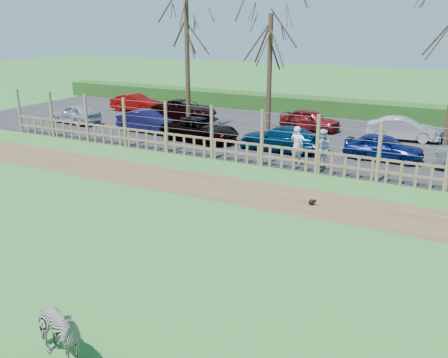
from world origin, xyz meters
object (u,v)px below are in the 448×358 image
at_px(tree_mid, 270,46).
at_px(visitor_b, 322,149).
at_px(tree_left, 187,31).
at_px(visitor_a, 297,145).
at_px(car_2, 200,129).
at_px(car_1, 147,121).
at_px(car_8, 185,109).
at_px(car_4, 384,147).
at_px(zebra, 55,333).
at_px(crow, 312,202).
at_px(car_10, 310,120).
at_px(car_11, 403,129).
at_px(car_3, 281,138).
at_px(car_0, 76,114).
at_px(car_7, 136,103).

xyz_separation_m(tree_mid, visitor_b, (4.47, -4.74, -3.96)).
relative_size(tree_left, tree_mid, 1.15).
relative_size(visitor_a, car_2, 0.40).
relative_size(tree_left, visitor_a, 4.57).
relative_size(tree_mid, car_1, 1.87).
relative_size(visitor_b, car_8, 0.40).
height_order(car_4, car_8, same).
bearing_deg(zebra, visitor_a, 12.16).
xyz_separation_m(visitor_a, crow, (2.20, -4.52, -0.79)).
height_order(tree_left, visitor_a, tree_left).
bearing_deg(crow, visitor_b, 103.35).
bearing_deg(car_10, car_2, 147.45).
distance_m(tree_mid, car_11, 8.32).
relative_size(car_2, car_11, 1.19).
relative_size(car_4, car_8, 0.82).
distance_m(visitor_a, car_11, 7.87).
bearing_deg(car_10, visitor_a, -159.43).
bearing_deg(tree_mid, car_1, -161.71).
xyz_separation_m(car_3, car_8, (-8.59, 4.91, 0.00)).
xyz_separation_m(visitor_a, car_0, (-15.26, 2.46, -0.26)).
bearing_deg(car_11, tree_left, 100.05).
distance_m(tree_mid, car_10, 5.19).
xyz_separation_m(tree_left, car_1, (-2.09, -1.18, -4.98)).
height_order(tree_left, car_8, tree_left).
bearing_deg(car_7, zebra, -146.32).
height_order(tree_left, car_4, tree_left).
relative_size(car_0, car_8, 0.82).
distance_m(visitor_a, car_10, 7.47).
bearing_deg(car_4, car_1, 90.45).
distance_m(tree_mid, car_8, 8.32).
xyz_separation_m(tree_left, car_8, (-2.30, 3.26, -4.98)).
height_order(car_1, car_2, same).
bearing_deg(car_4, crow, 171.58).
bearing_deg(car_7, tree_left, -120.46).
xyz_separation_m(car_0, car_3, (13.72, -0.44, 0.00)).
distance_m(visitor_a, car_8, 12.27).
height_order(car_1, car_7, same).
bearing_deg(car_1, visitor_a, -99.20).
distance_m(tree_left, visitor_a, 9.84).
relative_size(car_3, car_7, 1.14).
relative_size(crow, car_2, 0.07).
bearing_deg(zebra, car_3, 17.08).
bearing_deg(tree_mid, zebra, -78.75).
xyz_separation_m(visitor_b, car_3, (-2.68, 2.08, -0.26)).
height_order(car_0, car_10, same).
xyz_separation_m(zebra, car_4, (2.72, 17.36, 0.01)).
bearing_deg(tree_mid, car_0, -169.50).
bearing_deg(visitor_b, tree_left, -33.88).
bearing_deg(car_10, car_1, 127.18).
xyz_separation_m(car_1, car_11, (13.32, 4.60, 0.00)).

